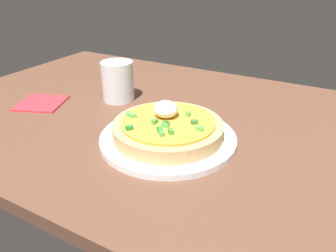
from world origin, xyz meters
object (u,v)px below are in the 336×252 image
Objects in this scene: cup_far at (118,83)px; plate at (168,138)px; pizza at (168,127)px; napkin at (41,103)px.

plate is at bearing -30.65° from cup_far.
pizza reaches higher than plate.
pizza reaches higher than napkin.
cup_far reaches higher than plate.
pizza is at bearing -30.62° from cup_far.
plate is at bearing -1.48° from napkin.
pizza is 36.06cm from napkin.
cup_far is at bearing 149.38° from pizza.
cup_far is 19.36cm from napkin.
plate reaches higher than napkin.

